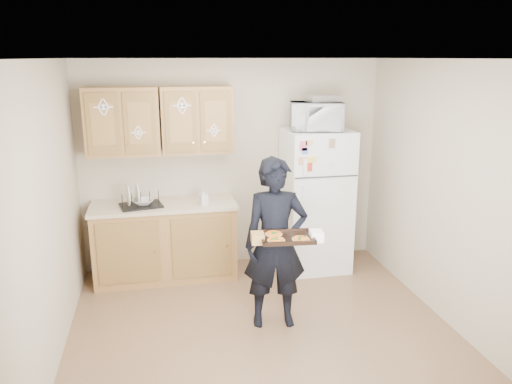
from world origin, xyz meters
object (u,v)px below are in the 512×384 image
refrigerator (316,200)px  dish_rack (141,199)px  person (275,244)px  baking_tray (287,238)px  microwave (316,116)px

refrigerator → dish_rack: bearing=-179.7°
refrigerator → person: bearing=-122.8°
refrigerator → person: 1.47m
baking_tray → person: bearing=101.3°
person → baking_tray: person is taller
baking_tray → microwave: (0.73, 1.49, 0.88)m
person → microwave: 1.75m
baking_tray → dish_rack: (-1.28, 1.53, 0.00)m
baking_tray → dish_rack: dish_rack is taller
microwave → dish_rack: bearing=-171.0°
refrigerator → baking_tray: bearing=-116.6°
dish_rack → microwave: bearing=-1.1°
refrigerator → dish_rack: 2.05m
dish_rack → baking_tray: bearing=-50.0°
refrigerator → baking_tray: 1.72m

